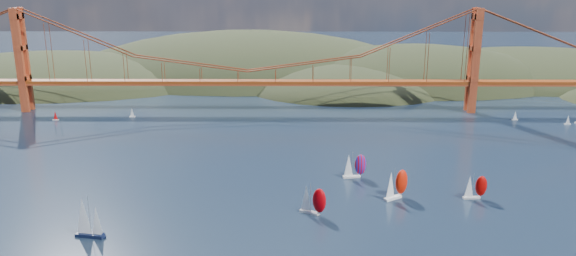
# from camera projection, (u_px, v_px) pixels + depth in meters

# --- Properties ---
(headlands) EXTENTS (725.00, 225.00, 96.00)m
(headlands) POSITION_uv_depth(u_px,v_px,m) (322.00, 95.00, 402.53)
(headlands) COLOR black
(headlands) RESTS_ON ground
(bridge) EXTENTS (552.00, 12.00, 55.00)m
(bridge) POSITION_uv_depth(u_px,v_px,m) (244.00, 52.00, 296.25)
(bridge) COLOR #88350E
(bridge) RESTS_ON ground
(sloop_navy) EXTENTS (8.66, 5.40, 12.97)m
(sloop_navy) POSITION_uv_depth(u_px,v_px,m) (87.00, 218.00, 158.40)
(sloop_navy) COLOR black
(sloop_navy) RESTS_ON ground
(racer_0) EXTENTS (8.93, 6.80, 10.09)m
(racer_0) POSITION_uv_depth(u_px,v_px,m) (312.00, 200.00, 173.76)
(racer_0) COLOR silver
(racer_0) RESTS_ON ground
(racer_1) EXTENTS (9.45, 7.90, 10.89)m
(racer_1) POSITION_uv_depth(u_px,v_px,m) (396.00, 184.00, 185.68)
(racer_1) COLOR white
(racer_1) RESTS_ON ground
(racer_2) EXTENTS (7.91, 3.49, 8.97)m
(racer_2) POSITION_uv_depth(u_px,v_px,m) (475.00, 187.00, 185.81)
(racer_2) COLOR silver
(racer_2) RESTS_ON ground
(racer_rwb) EXTENTS (8.82, 4.33, 9.93)m
(racer_rwb) POSITION_uv_depth(u_px,v_px,m) (354.00, 165.00, 204.78)
(racer_rwb) COLOR silver
(racer_rwb) RESTS_ON ground
(distant_boat_2) EXTENTS (3.00, 2.00, 4.70)m
(distant_boat_2) POSITION_uv_depth(u_px,v_px,m) (55.00, 116.00, 285.03)
(distant_boat_2) COLOR silver
(distant_boat_2) RESTS_ON ground
(distant_boat_3) EXTENTS (3.00, 2.00, 4.70)m
(distant_boat_3) POSITION_uv_depth(u_px,v_px,m) (132.00, 113.00, 291.12)
(distant_boat_3) COLOR silver
(distant_boat_3) RESTS_ON ground
(distant_boat_4) EXTENTS (3.00, 2.00, 4.70)m
(distant_boat_4) POSITION_uv_depth(u_px,v_px,m) (515.00, 115.00, 285.28)
(distant_boat_4) COLOR silver
(distant_boat_4) RESTS_ON ground
(distant_boat_5) EXTENTS (3.00, 2.00, 4.70)m
(distant_boat_5) POSITION_uv_depth(u_px,v_px,m) (568.00, 120.00, 276.91)
(distant_boat_5) COLOR silver
(distant_boat_5) RESTS_ON ground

